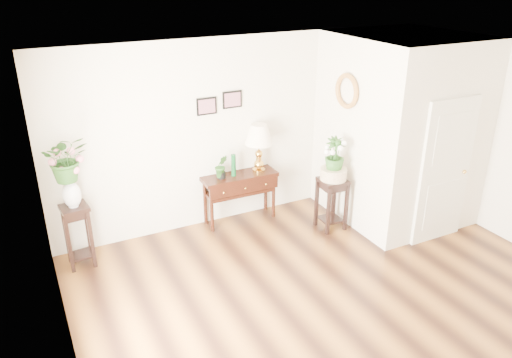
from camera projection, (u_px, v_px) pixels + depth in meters
floor at (350, 308)px, 5.86m from camera, size 6.00×5.50×0.02m
ceiling at (372, 69)px, 4.74m from camera, size 6.00×5.50×0.02m
wall_back at (247, 130)px, 7.55m from camera, size 6.00×0.02×2.80m
wall_left at (63, 274)px, 4.06m from camera, size 0.02×5.50×2.80m
partition at (399, 128)px, 7.62m from camera, size 1.80×1.95×2.80m
door at (445, 172)px, 6.94m from camera, size 0.90×0.05×2.10m
art_print_left at (207, 106)px, 7.08m from camera, size 0.30×0.02×0.25m
art_print_right at (232, 100)px, 7.23m from camera, size 0.30×0.02×0.25m
wall_ornament at (347, 91)px, 7.07m from camera, size 0.07×0.51×0.51m
console_table at (240, 198)px, 7.71m from camera, size 1.17×0.40×0.78m
table_lamp at (259, 150)px, 7.55m from camera, size 0.46×0.46×0.76m
green_vase at (234, 165)px, 7.44m from camera, size 0.07×0.07×0.34m
potted_plant at (221, 167)px, 7.36m from camera, size 0.21×0.18×0.35m
plant_stand_a at (79, 236)px, 6.54m from camera, size 0.37×0.37×0.87m
porcelain_vase at (71, 190)px, 6.28m from camera, size 0.30×0.30×0.40m
lily_arrangement at (65, 155)px, 6.09m from camera, size 0.55×0.48×0.60m
plant_stand_b at (331, 204)px, 7.48m from camera, size 0.40×0.40×0.80m
ceramic_bowl at (333, 174)px, 7.29m from camera, size 0.50×0.50×0.17m
narcissus at (335, 155)px, 7.17m from camera, size 0.31×0.31×0.52m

